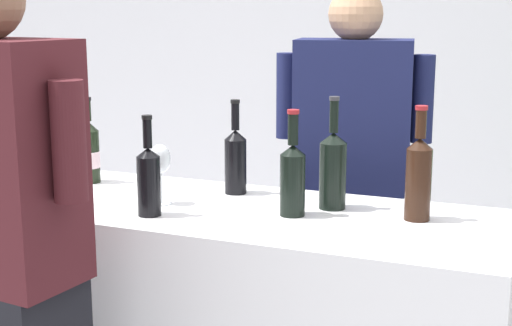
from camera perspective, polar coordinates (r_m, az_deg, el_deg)
wall_back at (r=4.74m, az=10.18°, el=9.62°), size 8.00×0.10×2.80m
wine_bottle_0 at (r=2.69m, az=-12.82°, el=0.88°), size 0.08×0.08×0.31m
wine_bottle_1 at (r=2.20m, az=2.85°, el=-1.03°), size 0.08×0.08×0.32m
wine_bottle_2 at (r=2.20m, az=12.47°, el=-0.96°), size 0.08×0.08×0.34m
wine_bottle_3 at (r=2.28m, az=5.97°, el=-0.39°), size 0.08×0.08×0.35m
wine_bottle_4 at (r=2.22m, az=-8.30°, el=-1.19°), size 0.07×0.07×0.30m
wine_bottle_5 at (r=2.46m, az=-1.60°, el=0.32°), size 0.07×0.07×0.32m
wine_glass at (r=2.34m, az=-7.43°, el=0.10°), size 0.07×0.07×0.19m
ice_bucket at (r=2.66m, az=-19.10°, el=0.56°), size 0.20×0.20×0.23m
person_server at (r=2.91m, az=7.33°, el=-3.48°), size 0.59×0.31×1.65m
person_guest at (r=2.06m, az=-19.04°, el=-9.83°), size 0.60×0.29×1.70m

